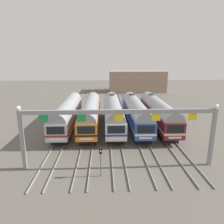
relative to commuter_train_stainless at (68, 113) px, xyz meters
name	(u,v)px	position (x,y,z in m)	size (l,w,h in m)	color
ground_plane	(113,127)	(7.75, 0.01, -2.69)	(160.00, 160.00, 0.00)	#5B564F
track_bed	(110,105)	(7.75, 17.01, -2.61)	(17.00, 70.00, 0.15)	gray
commuter_train_stainless	(68,113)	(0.00, 0.00, 0.00)	(2.88, 18.06, 4.77)	#B2B5BA
commuter_train_orange	(90,112)	(3.87, 0.00, 0.00)	(2.88, 18.06, 4.77)	orange
commuter_train_silver	(113,112)	(7.75, 0.00, 0.00)	(2.88, 18.06, 5.05)	silver
commuter_train_blue	(136,112)	(11.62, 0.00, 0.00)	(2.88, 18.06, 5.05)	#284C9E
commuter_train_maroon	(158,112)	(15.49, 0.00, 0.00)	(2.88, 18.06, 5.05)	maroon
catenary_gantry	(119,121)	(7.75, -13.49, 2.53)	(20.73, 0.44, 6.97)	gray
yard_signal_mast	(101,156)	(5.81, -15.33, -0.50)	(0.28, 0.35, 3.15)	#59595E
maintenance_building	(137,81)	(18.21, 40.22, 0.97)	(19.57, 10.00, 7.30)	gray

